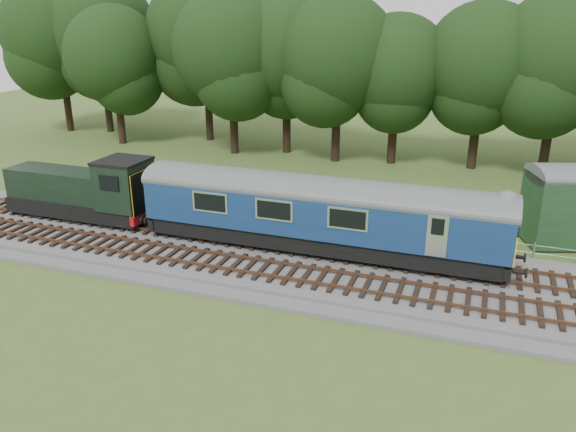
% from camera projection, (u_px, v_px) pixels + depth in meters
% --- Properties ---
extents(ground, '(120.00, 120.00, 0.00)m').
position_uv_depth(ground, '(237.00, 257.00, 28.28)').
color(ground, '#446023').
rests_on(ground, ground).
extents(ballast, '(70.00, 7.00, 0.35)m').
position_uv_depth(ballast, '(237.00, 254.00, 28.22)').
color(ballast, '#4C4C4F').
rests_on(ballast, ground).
extents(track_north, '(67.20, 2.40, 0.21)m').
position_uv_depth(track_north, '(248.00, 239.00, 29.38)').
color(track_north, black).
rests_on(track_north, ballast).
extents(track_south, '(67.20, 2.40, 0.21)m').
position_uv_depth(track_south, '(223.00, 262.00, 26.72)').
color(track_south, black).
rests_on(track_south, ballast).
extents(fence, '(64.00, 0.12, 1.00)m').
position_uv_depth(fence, '(270.00, 227.00, 32.26)').
color(fence, '#6B6054').
rests_on(fence, ground).
extents(tree_line, '(70.00, 8.00, 18.00)m').
position_uv_depth(tree_line, '(345.00, 157.00, 47.72)').
color(tree_line, black).
rests_on(tree_line, ground).
extents(dmu_railcar, '(18.05, 2.86, 3.88)m').
position_uv_depth(dmu_railcar, '(319.00, 208.00, 27.40)').
color(dmu_railcar, black).
rests_on(dmu_railcar, ground).
extents(shunter_loco, '(8.91, 2.60, 3.38)m').
position_uv_depth(shunter_loco, '(85.00, 191.00, 32.05)').
color(shunter_loco, black).
rests_on(shunter_loco, ground).
extents(worker, '(0.82, 0.77, 1.88)m').
position_uv_depth(worker, '(129.00, 214.00, 30.45)').
color(worker, '#ED4E0C').
rests_on(worker, ballast).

